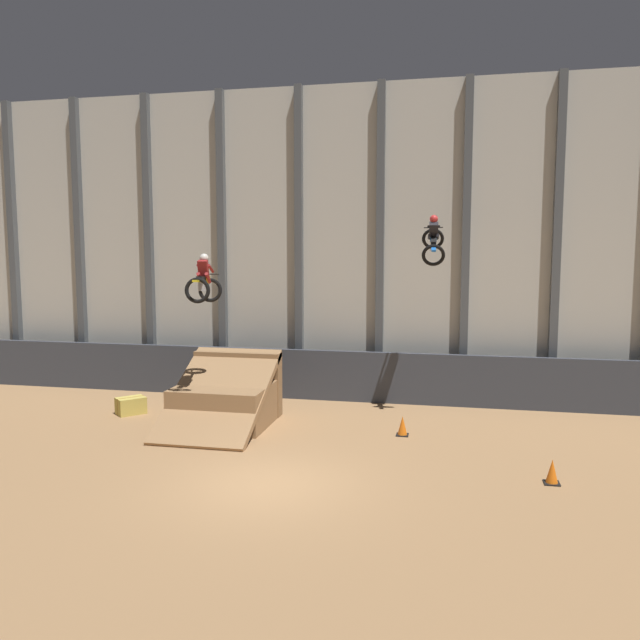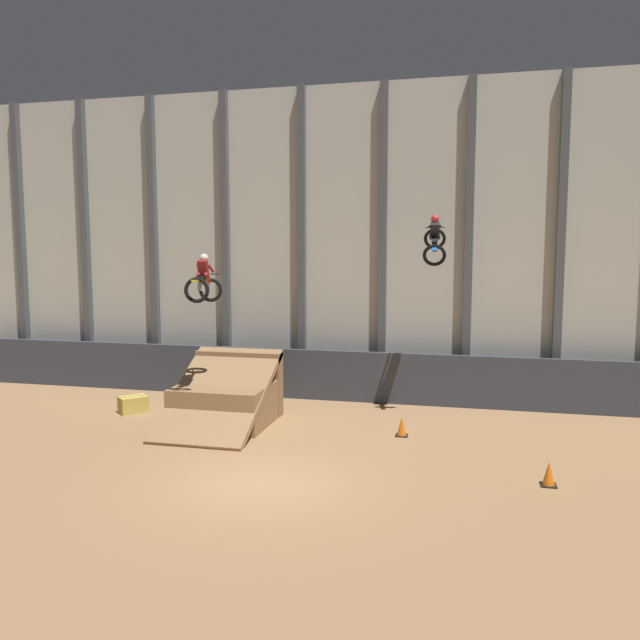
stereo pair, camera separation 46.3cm
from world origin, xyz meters
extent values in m
plane|color=#9E754C|center=(0.00, 0.00, 0.00)|extent=(60.00, 60.00, 0.00)
cube|color=beige|center=(0.00, 9.56, 5.72)|extent=(32.00, 0.12, 11.45)
cube|color=#4C5156|center=(-13.68, 9.36, 5.72)|extent=(0.28, 0.28, 11.45)
cube|color=#4C5156|center=(-10.64, 9.36, 5.72)|extent=(0.28, 0.28, 11.45)
cube|color=#4C5156|center=(-7.60, 9.36, 5.72)|extent=(0.28, 0.28, 11.45)
cube|color=#4C5156|center=(-4.56, 9.36, 5.72)|extent=(0.28, 0.28, 11.45)
cube|color=#4C5156|center=(-1.52, 9.36, 5.72)|extent=(0.28, 0.28, 11.45)
cube|color=#4C5156|center=(1.52, 9.36, 5.72)|extent=(0.28, 0.28, 11.45)
cube|color=#4C5156|center=(4.56, 9.36, 5.72)|extent=(0.28, 0.28, 11.45)
cube|color=#4C5156|center=(7.60, 9.36, 5.72)|extent=(0.28, 0.28, 11.45)
cube|color=#383D47|center=(0.00, 8.52, 0.92)|extent=(31.36, 0.20, 1.83)
cube|color=#966F48|center=(-2.78, 4.79, 0.63)|extent=(2.85, 2.81, 1.26)
cube|color=olive|center=(-2.78, 5.95, 1.05)|extent=(2.91, 0.50, 2.10)
cube|color=#9E754C|center=(-2.78, 4.19, 1.05)|extent=(2.91, 4.11, 2.28)
torus|color=black|center=(-3.07, 4.37, 4.23)|extent=(0.74, 0.24, 0.73)
torus|color=black|center=(-2.89, 2.98, 4.31)|extent=(0.74, 0.24, 0.73)
cube|color=#B7B7BC|center=(-2.98, 3.63, 4.39)|extent=(0.25, 0.55, 0.31)
cube|color=yellow|center=(-3.00, 3.81, 4.58)|extent=(0.26, 0.47, 0.26)
cube|color=black|center=(-2.95, 3.41, 4.63)|extent=(0.23, 0.58, 0.15)
cube|color=yellow|center=(-2.88, 2.89, 4.58)|extent=(0.18, 0.38, 0.08)
cylinder|color=#B7B7BC|center=(-3.05, 4.20, 4.48)|extent=(0.09, 0.29, 0.52)
cylinder|color=black|center=(-3.04, 4.17, 4.72)|extent=(0.66, 0.15, 0.04)
cube|color=maroon|center=(-2.98, 3.63, 4.90)|extent=(0.32, 0.33, 0.53)
sphere|color=silver|center=(-2.99, 3.74, 5.21)|extent=(0.29, 0.30, 0.27)
cylinder|color=maroon|center=(-3.10, 3.66, 4.63)|extent=(0.16, 0.41, 0.35)
cylinder|color=maroon|center=(-2.86, 3.69, 4.63)|extent=(0.16, 0.41, 0.35)
cylinder|color=maroon|center=(-3.16, 3.85, 4.90)|extent=(0.14, 0.52, 0.28)
cylinder|color=maroon|center=(-2.85, 3.89, 4.90)|extent=(0.14, 0.52, 0.28)
torus|color=black|center=(3.45, 7.93, 5.83)|extent=(0.75, 0.42, 0.72)
torus|color=black|center=(3.51, 6.64, 5.28)|extent=(0.75, 0.42, 0.72)
cube|color=#B7B7BC|center=(3.48, 7.19, 5.65)|extent=(0.21, 0.60, 0.46)
cube|color=blue|center=(3.48, 7.27, 5.90)|extent=(0.22, 0.51, 0.39)
cube|color=black|center=(3.50, 6.89, 5.76)|extent=(0.19, 0.57, 0.33)
cube|color=blue|center=(3.52, 6.45, 5.48)|extent=(0.16, 0.36, 0.20)
cylinder|color=#B7B7BC|center=(3.46, 7.67, 5.98)|extent=(0.06, 0.07, 0.55)
cylinder|color=black|center=(3.47, 7.54, 6.18)|extent=(0.63, 0.26, 0.04)
cube|color=black|center=(3.49, 6.97, 6.10)|extent=(0.30, 0.48, 0.50)
sphere|color=red|center=(3.50, 6.94, 6.43)|extent=(0.28, 0.35, 0.34)
cylinder|color=black|center=(3.37, 7.12, 5.88)|extent=(0.13, 0.44, 0.20)
cylinder|color=black|center=(3.61, 7.13, 5.88)|extent=(0.13, 0.44, 0.20)
cylinder|color=black|center=(3.32, 7.18, 6.21)|extent=(0.10, 0.53, 0.11)
cylinder|color=black|center=(3.64, 7.19, 6.21)|extent=(0.10, 0.53, 0.11)
cube|color=black|center=(6.48, 1.45, 0.01)|extent=(0.36, 0.36, 0.03)
cone|color=orange|center=(6.48, 1.45, 0.31)|extent=(0.28, 0.28, 0.55)
cube|color=black|center=(2.77, 4.62, 0.01)|extent=(0.36, 0.36, 0.03)
cone|color=orange|center=(2.77, 4.62, 0.31)|extent=(0.28, 0.28, 0.55)
cube|color=#CCB751|center=(-6.31, 5.23, 0.28)|extent=(1.05, 1.07, 0.56)
cube|color=#996623|center=(-6.31, 5.23, 0.28)|extent=(0.64, 0.71, 0.57)
camera|label=1|loc=(4.07, -13.41, 5.36)|focal=35.00mm
camera|label=2|loc=(4.52, -13.31, 5.36)|focal=35.00mm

